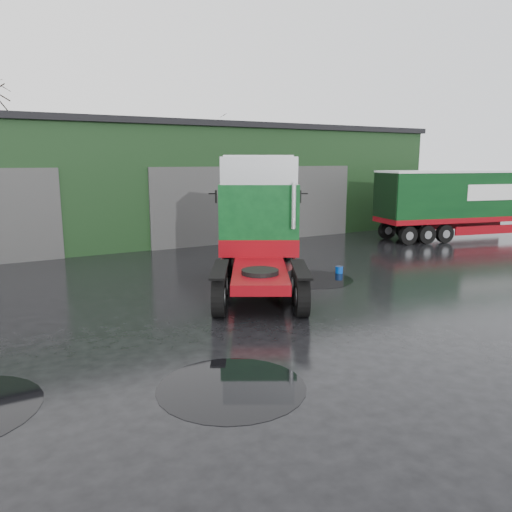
{
  "coord_description": "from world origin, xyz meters",
  "views": [
    {
      "loc": [
        -7.29,
        -9.35,
        4.3
      ],
      "look_at": [
        -0.62,
        2.48,
        1.7
      ],
      "focal_mm": 35.0,
      "sensor_mm": 36.0,
      "label": 1
    }
  ],
  "objects_px": {
    "warehouse": "(150,180)",
    "hero_tractor": "(259,226)",
    "wash_bucket": "(339,270)",
    "lorry_right": "(473,204)",
    "tree_back_b": "(205,167)"
  },
  "relations": [
    {
      "from": "warehouse",
      "to": "hero_tractor",
      "type": "relative_size",
      "value": 4.48
    },
    {
      "from": "hero_tractor",
      "to": "wash_bucket",
      "type": "distance_m",
      "value": 4.76
    },
    {
      "from": "lorry_right",
      "to": "tree_back_b",
      "type": "distance_m",
      "value": 22.21
    },
    {
      "from": "warehouse",
      "to": "lorry_right",
      "type": "bearing_deg",
      "value": -36.25
    },
    {
      "from": "wash_bucket",
      "to": "lorry_right",
      "type": "bearing_deg",
      "value": 15.97
    },
    {
      "from": "lorry_right",
      "to": "tree_back_b",
      "type": "xyz_separation_m",
      "value": [
        -7.0,
        21.0,
        1.84
      ]
    },
    {
      "from": "warehouse",
      "to": "tree_back_b",
      "type": "height_order",
      "value": "tree_back_b"
    },
    {
      "from": "lorry_right",
      "to": "hero_tractor",
      "type": "bearing_deg",
      "value": -62.06
    },
    {
      "from": "hero_tractor",
      "to": "wash_bucket",
      "type": "relative_size",
      "value": 24.96
    },
    {
      "from": "wash_bucket",
      "to": "warehouse",
      "type": "bearing_deg",
      "value": 100.92
    },
    {
      "from": "warehouse",
      "to": "wash_bucket",
      "type": "height_order",
      "value": "warehouse"
    },
    {
      "from": "warehouse",
      "to": "wash_bucket",
      "type": "relative_size",
      "value": 111.91
    },
    {
      "from": "warehouse",
      "to": "hero_tractor",
      "type": "distance_m",
      "value": 15.59
    },
    {
      "from": "warehouse",
      "to": "wash_bucket",
      "type": "distance_m",
      "value": 15.07
    },
    {
      "from": "hero_tractor",
      "to": "wash_bucket",
      "type": "height_order",
      "value": "hero_tractor"
    }
  ]
}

